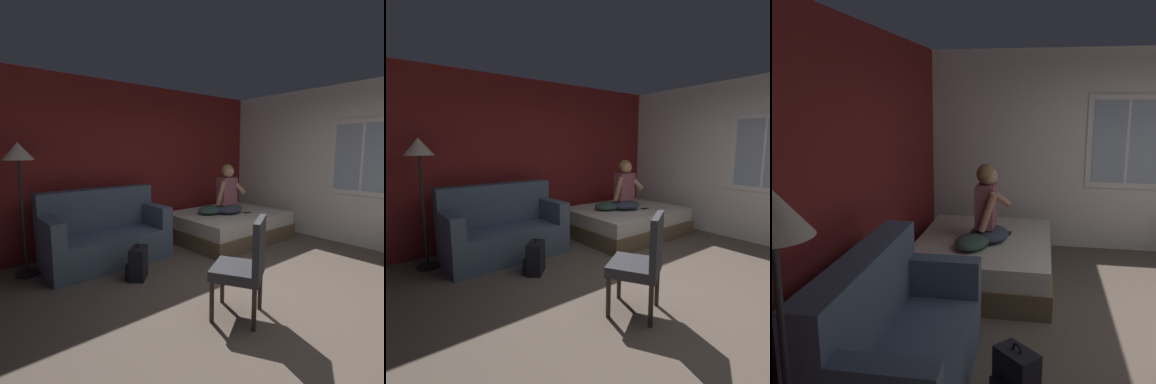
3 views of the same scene
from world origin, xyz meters
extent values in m
plane|color=brown|center=(0.00, 0.00, 0.00)|extent=(40.00, 40.00, 0.00)
cube|color=maroon|center=(0.00, 3.11, 1.35)|extent=(10.25, 0.16, 2.70)
cube|color=white|center=(2.61, 0.40, 1.49)|extent=(0.02, 1.04, 1.24)
cube|color=#9EB2C6|center=(2.60, 0.40, 1.49)|extent=(0.01, 0.88, 1.08)
cube|color=white|center=(2.60, 0.40, 1.49)|extent=(0.01, 0.04, 1.08)
cube|color=brown|center=(1.31, 2.12, 0.13)|extent=(1.95, 1.54, 0.26)
cube|color=beige|center=(1.31, 2.12, 0.37)|extent=(1.89, 1.49, 0.22)
cube|color=#47566B|center=(-0.90, 2.35, 0.22)|extent=(1.71, 0.82, 0.44)
cube|color=#47566B|center=(-0.90, 2.65, 0.74)|extent=(1.70, 0.26, 0.60)
cube|color=#47566B|center=(-1.66, 2.34, 0.60)|extent=(0.19, 0.80, 0.32)
cube|color=#47566B|center=(-0.14, 2.36, 0.60)|extent=(0.19, 0.80, 0.32)
cylinder|color=#382D23|center=(-0.45, 0.51, 0.20)|extent=(0.04, 0.04, 0.40)
cylinder|color=#382D23|center=(-0.79, 0.32, 0.20)|extent=(0.04, 0.04, 0.40)
cylinder|color=#382D23|center=(-0.25, 0.18, 0.20)|extent=(0.04, 0.04, 0.40)
cylinder|color=#382D23|center=(-0.59, -0.02, 0.20)|extent=(0.04, 0.04, 0.40)
cube|color=#333338|center=(-0.52, 0.25, 0.45)|extent=(0.63, 0.63, 0.10)
cube|color=#333338|center=(-0.42, 0.07, 0.74)|extent=(0.43, 0.28, 0.48)
ellipsoid|color=#383D51|center=(1.25, 2.05, 0.56)|extent=(0.54, 0.46, 0.16)
cube|color=#8C4C56|center=(1.25, 2.09, 0.88)|extent=(0.34, 0.21, 0.48)
cylinder|color=tan|center=(1.05, 2.05, 0.86)|extent=(0.09, 0.21, 0.44)
cylinder|color=tan|center=(1.42, 2.01, 0.98)|extent=(0.09, 0.38, 0.29)
sphere|color=tan|center=(1.25, 2.07, 1.23)|extent=(0.21, 0.21, 0.21)
ellipsoid|color=olive|center=(1.25, 2.09, 1.24)|extent=(0.23, 0.23, 0.23)
cube|color=black|center=(-0.83, 1.61, 0.20)|extent=(0.34, 0.34, 0.40)
cube|color=black|center=(-0.92, 1.68, 0.11)|extent=(0.20, 0.21, 0.18)
torus|color=black|center=(-0.83, 1.61, 0.42)|extent=(0.07, 0.07, 0.09)
ellipsoid|color=#385147|center=(0.95, 2.20, 0.55)|extent=(0.52, 0.41, 0.14)
cube|color=black|center=(1.54, 1.86, 0.48)|extent=(0.15, 0.08, 0.01)
cylinder|color=black|center=(-1.89, 2.62, 0.01)|extent=(0.28, 0.28, 0.03)
cylinder|color=black|center=(-1.89, 2.62, 0.76)|extent=(0.04, 0.04, 1.45)
cone|color=beige|center=(-1.89, 2.62, 1.59)|extent=(0.36, 0.36, 0.22)
camera|label=1|loc=(-2.59, -1.58, 1.60)|focal=28.00mm
camera|label=2|loc=(-2.59, -1.58, 1.60)|focal=28.00mm
camera|label=3|loc=(-3.57, 1.47, 2.07)|focal=42.00mm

